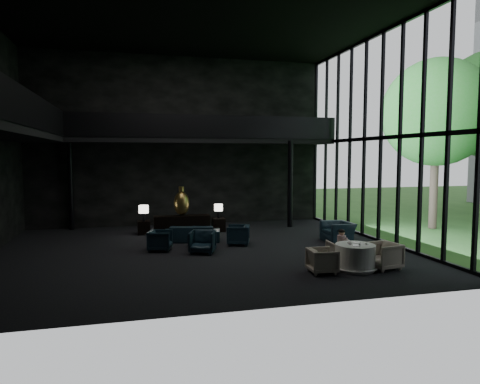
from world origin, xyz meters
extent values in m
cube|color=black|center=(0.00, 0.00, 0.00)|extent=(14.00, 12.00, 0.02)
cube|color=black|center=(0.00, 0.00, 8.00)|extent=(14.00, 12.00, 0.02)
cube|color=black|center=(0.00, 6.00, 4.00)|extent=(14.00, 0.04, 8.00)
cube|color=black|center=(0.00, -6.00, 4.00)|extent=(14.00, 0.04, 8.00)
cube|color=black|center=(-6.00, 0.00, 4.00)|extent=(2.00, 12.00, 0.25)
cube|color=black|center=(1.00, 5.00, 4.00)|extent=(12.00, 2.00, 0.25)
cube|color=black|center=(-5.00, 0.00, 4.60)|extent=(0.06, 12.00, 1.00)
cube|color=black|center=(1.00, 4.00, 4.60)|extent=(12.00, 0.06, 1.00)
cylinder|color=black|center=(-5.00, 5.70, 2.00)|extent=(0.24, 0.24, 4.00)
cylinder|color=black|center=(4.80, 4.00, 2.00)|extent=(0.24, 0.24, 4.00)
cylinder|color=#382D23|center=(11.00, 2.00, 2.45)|extent=(0.36, 0.36, 4.90)
sphere|color=#2B5E21|center=(11.00, 2.00, 5.25)|extent=(4.80, 4.80, 4.80)
cube|color=black|center=(-0.28, 3.59, 0.38)|extent=(2.38, 0.54, 0.76)
ellipsoid|color=olive|center=(-0.28, 3.66, 1.27)|extent=(0.67, 0.67, 1.03)
cylinder|color=olive|center=(-0.28, 3.66, 1.89)|extent=(0.23, 0.23, 0.21)
cube|color=black|center=(-1.88, 3.68, 0.29)|extent=(0.52, 0.52, 0.58)
cylinder|color=black|center=(-1.88, 3.52, 0.75)|extent=(0.12, 0.12, 0.35)
cylinder|color=white|center=(-1.88, 3.52, 1.09)|extent=(0.40, 0.40, 0.32)
cube|color=black|center=(1.32, 3.60, 0.29)|extent=(0.54, 0.54, 0.59)
cylinder|color=black|center=(1.32, 3.58, 0.75)|extent=(0.11, 0.11, 0.32)
cylinder|color=white|center=(1.32, 3.58, 1.06)|extent=(0.37, 0.37, 0.29)
imported|color=#141C31|center=(-0.11, 1.72, 0.44)|extent=(2.32, 1.10, 0.87)
imported|color=black|center=(-1.41, 0.34, 0.40)|extent=(0.90, 0.94, 0.80)
imported|color=#15213C|center=(1.47, 0.65, 0.43)|extent=(1.01, 1.04, 0.87)
imported|color=black|center=(-0.03, -0.37, 0.46)|extent=(1.13, 1.10, 0.92)
imported|color=#102838|center=(5.37, 0.29, 0.55)|extent=(0.86, 1.29, 1.11)
cube|color=black|center=(0.07, 0.51, 0.20)|extent=(0.90, 0.90, 0.40)
cylinder|color=white|center=(3.94, -3.58, 0.38)|extent=(1.15, 1.15, 0.75)
cone|color=white|center=(3.94, -3.58, 0.05)|extent=(1.30, 1.30, 0.10)
imported|color=#BEAF9D|center=(3.92, -2.76, 0.38)|extent=(0.78, 0.74, 0.75)
imported|color=#BAAC9C|center=(4.79, -3.70, 0.48)|extent=(1.00, 1.05, 0.95)
imported|color=#A0917F|center=(2.87, -3.65, 0.38)|extent=(0.74, 0.78, 0.76)
cylinder|color=#F4B4D7|center=(3.99, -2.64, 0.64)|extent=(0.27, 0.27, 0.39)
sphere|color=#D8A884|center=(3.99, -2.64, 0.94)|extent=(0.19, 0.19, 0.19)
ellipsoid|color=black|center=(3.99, -2.64, 0.97)|extent=(0.20, 0.20, 0.14)
cylinder|color=white|center=(3.87, -3.76, 0.76)|extent=(0.26, 0.26, 0.02)
cylinder|color=white|center=(4.10, -3.38, 0.76)|extent=(0.29, 0.29, 0.02)
cylinder|color=white|center=(4.25, -3.65, 0.76)|extent=(0.14, 0.14, 0.01)
cylinder|color=white|center=(4.23, -3.70, 0.79)|extent=(0.09, 0.09, 0.06)
ellipsoid|color=white|center=(3.81, -3.50, 0.79)|extent=(0.16, 0.16, 0.08)
cylinder|color=#99999E|center=(3.97, -3.78, 0.79)|extent=(0.07, 0.07, 0.07)
camera|label=1|loc=(-2.32, -14.63, 3.33)|focal=32.00mm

